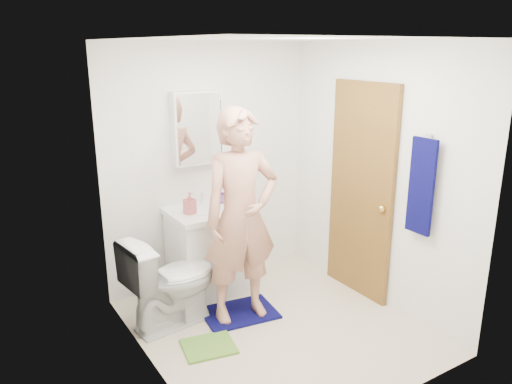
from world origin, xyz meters
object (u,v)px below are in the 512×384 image
(towel, at_px, (421,187))
(man, at_px, (241,217))
(soap_dispenser, at_px, (190,203))
(toilet, at_px, (172,280))
(toothbrush_cup, at_px, (221,198))
(vanity_cabinet, at_px, (211,252))
(medicine_cabinet, at_px, (197,128))

(towel, relative_size, man, 0.43)
(soap_dispenser, height_order, man, man)
(toilet, distance_m, man, 0.82)
(towel, distance_m, toothbrush_cup, 1.91)
(toilet, xyz_separation_m, soap_dispenser, (0.36, 0.36, 0.54))
(soap_dispenser, distance_m, toothbrush_cup, 0.43)
(vanity_cabinet, bearing_deg, toothbrush_cup, 31.05)
(towel, distance_m, soap_dispenser, 2.05)
(medicine_cabinet, bearing_deg, toothbrush_cup, -31.09)
(vanity_cabinet, bearing_deg, toilet, -146.27)
(vanity_cabinet, height_order, man, man)
(vanity_cabinet, height_order, toilet, toilet)
(medicine_cabinet, xyz_separation_m, towel, (1.18, -1.71, -0.35))
(towel, xyz_separation_m, toilet, (-1.76, 1.10, -0.84))
(towel, height_order, toothbrush_cup, towel)
(man, bearing_deg, towel, -30.44)
(vanity_cabinet, xyz_separation_m, towel, (1.18, -1.48, 0.85))
(soap_dispenser, distance_m, man, 0.62)
(towel, height_order, soap_dispenser, towel)
(medicine_cabinet, bearing_deg, toilet, -133.46)
(vanity_cabinet, relative_size, soap_dispenser, 3.91)
(medicine_cabinet, height_order, toilet, medicine_cabinet)
(vanity_cabinet, height_order, towel, towel)
(medicine_cabinet, xyz_separation_m, toilet, (-0.58, -0.61, -1.19))
(vanity_cabinet, relative_size, toothbrush_cup, 6.62)
(towel, bearing_deg, toilet, 148.07)
(toilet, bearing_deg, towel, -129.24)
(medicine_cabinet, distance_m, toilet, 1.46)
(vanity_cabinet, xyz_separation_m, soap_dispenser, (-0.22, -0.02, 0.55))
(soap_dispenser, height_order, toothbrush_cup, soap_dispenser)
(vanity_cabinet, height_order, soap_dispenser, soap_dispenser)
(toilet, relative_size, toothbrush_cup, 6.84)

